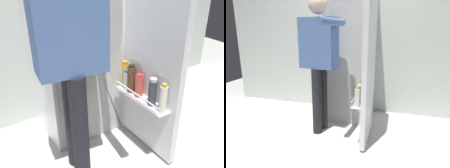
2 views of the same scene
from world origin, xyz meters
TOP-DOWN VIEW (x-y plane):
  - ground_plane at (0.00, 0.00)m, footprint 6.77×6.77m
  - refrigerator at (0.03, 0.50)m, footprint 0.70×1.23m
  - person at (-0.25, 0.00)m, footprint 0.55×0.79m

SIDE VIEW (x-z plane):
  - ground_plane at x=0.00m, z-range 0.00..0.00m
  - refrigerator at x=0.03m, z-range 0.00..1.78m
  - person at x=-0.25m, z-range 0.17..1.84m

